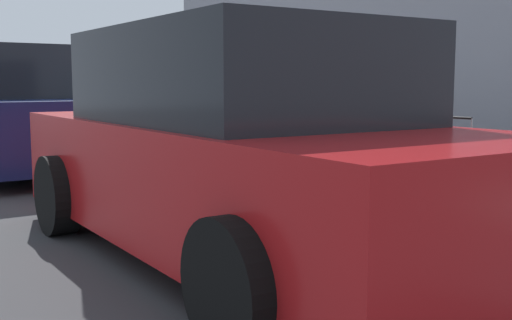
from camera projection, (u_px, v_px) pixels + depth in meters
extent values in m
plane|color=#333335|center=(175.00, 168.00, 9.17)|extent=(40.00, 40.00, 0.00)
cube|color=gray|center=(308.00, 152.00, 10.61)|extent=(18.00, 5.00, 0.14)
cube|color=maroon|center=(453.00, 169.00, 6.04)|extent=(0.43, 0.26, 0.54)
cube|color=black|center=(453.00, 169.00, 6.04)|extent=(0.43, 0.06, 0.55)
cylinder|color=gray|center=(471.00, 130.00, 5.85)|extent=(0.02, 0.02, 0.21)
cylinder|color=gray|center=(439.00, 128.00, 6.13)|extent=(0.02, 0.02, 0.21)
cylinder|color=black|center=(455.00, 118.00, 5.98)|extent=(0.36, 0.04, 0.02)
cylinder|color=black|center=(469.00, 197.00, 5.92)|extent=(0.04, 0.02, 0.04)
cylinder|color=black|center=(436.00, 192.00, 6.21)|extent=(0.04, 0.02, 0.04)
cube|color=#9EA0A8|center=(409.00, 158.00, 6.46)|extent=(0.40, 0.23, 0.65)
cube|color=black|center=(409.00, 158.00, 6.46)|extent=(0.40, 0.06, 0.66)
cylinder|color=gray|center=(424.00, 124.00, 6.28)|extent=(0.02, 0.02, 0.04)
cylinder|color=gray|center=(397.00, 122.00, 6.54)|extent=(0.02, 0.02, 0.04)
cylinder|color=black|center=(410.00, 121.00, 6.41)|extent=(0.34, 0.04, 0.02)
cylinder|color=black|center=(422.00, 189.00, 6.36)|extent=(0.04, 0.02, 0.04)
cylinder|color=black|center=(395.00, 185.00, 6.63)|extent=(0.04, 0.02, 0.04)
cube|color=black|center=(370.00, 159.00, 6.91)|extent=(0.45, 0.20, 0.51)
cube|color=black|center=(370.00, 159.00, 6.91)|extent=(0.46, 0.05, 0.52)
cylinder|color=gray|center=(385.00, 124.00, 6.71)|extent=(0.02, 0.02, 0.27)
cylinder|color=gray|center=(357.00, 123.00, 7.01)|extent=(0.02, 0.02, 0.27)
cylinder|color=black|center=(371.00, 111.00, 6.84)|extent=(0.39, 0.04, 0.02)
cylinder|color=black|center=(384.00, 183.00, 6.78)|extent=(0.04, 0.02, 0.04)
cylinder|color=black|center=(356.00, 178.00, 7.09)|extent=(0.04, 0.02, 0.04)
cube|color=red|center=(332.00, 143.00, 7.34)|extent=(0.47, 0.24, 0.78)
cube|color=black|center=(332.00, 143.00, 7.34)|extent=(0.46, 0.08, 0.79)
cylinder|color=gray|center=(346.00, 98.00, 7.13)|extent=(0.02, 0.02, 0.26)
cylinder|color=gray|center=(320.00, 97.00, 7.42)|extent=(0.02, 0.02, 0.26)
cylinder|color=black|center=(333.00, 86.00, 7.26)|extent=(0.39, 0.06, 0.02)
cylinder|color=black|center=(345.00, 177.00, 7.23)|extent=(0.05, 0.02, 0.04)
cylinder|color=black|center=(319.00, 173.00, 7.53)|extent=(0.05, 0.02, 0.04)
cube|color=navy|center=(310.00, 146.00, 7.86)|extent=(0.40, 0.25, 0.60)
cube|color=black|center=(310.00, 146.00, 7.86)|extent=(0.40, 0.06, 0.61)
cylinder|color=gray|center=(319.00, 114.00, 7.68)|extent=(0.02, 0.02, 0.20)
cylinder|color=gray|center=(302.00, 113.00, 7.95)|extent=(0.02, 0.02, 0.20)
cylinder|color=black|center=(310.00, 105.00, 7.80)|extent=(0.33, 0.04, 0.02)
cylinder|color=black|center=(318.00, 170.00, 7.75)|extent=(0.04, 0.02, 0.04)
cylinder|color=black|center=(301.00, 167.00, 8.04)|extent=(0.04, 0.02, 0.04)
cube|color=#59601E|center=(278.00, 138.00, 8.19)|extent=(0.35, 0.19, 0.75)
cube|color=black|center=(278.00, 138.00, 8.19)|extent=(0.36, 0.04, 0.76)
cylinder|color=gray|center=(286.00, 101.00, 8.02)|extent=(0.02, 0.02, 0.20)
cylinder|color=gray|center=(272.00, 100.00, 8.25)|extent=(0.02, 0.02, 0.20)
cylinder|color=black|center=(279.00, 93.00, 8.12)|extent=(0.29, 0.03, 0.02)
cylinder|color=black|center=(286.00, 166.00, 8.11)|extent=(0.04, 0.02, 0.04)
cylinder|color=black|center=(271.00, 164.00, 8.36)|extent=(0.04, 0.02, 0.04)
cube|color=#0F606B|center=(253.00, 141.00, 8.64)|extent=(0.50, 0.23, 0.58)
cube|color=black|center=(253.00, 141.00, 8.64)|extent=(0.49, 0.07, 0.59)
cylinder|color=gray|center=(264.00, 111.00, 8.42)|extent=(0.02, 0.02, 0.24)
cylinder|color=gray|center=(243.00, 110.00, 8.75)|extent=(0.02, 0.02, 0.24)
cylinder|color=black|center=(253.00, 102.00, 8.57)|extent=(0.42, 0.06, 0.02)
cylinder|color=black|center=(264.00, 162.00, 8.50)|extent=(0.05, 0.02, 0.04)
cylinder|color=black|center=(243.00, 159.00, 8.83)|extent=(0.05, 0.02, 0.04)
cylinder|color=#D89E0C|center=(223.00, 137.00, 9.32)|extent=(0.20, 0.20, 0.57)
sphere|color=#D89E0C|center=(223.00, 114.00, 9.28)|extent=(0.21, 0.21, 0.21)
cylinder|color=#D89E0C|center=(218.00, 135.00, 9.44)|extent=(0.09, 0.10, 0.09)
cylinder|color=#D89E0C|center=(229.00, 136.00, 9.19)|extent=(0.09, 0.10, 0.09)
cylinder|color=brown|center=(188.00, 130.00, 9.83)|extent=(0.17, 0.17, 0.71)
cube|color=#AD1619|center=(240.00, 178.00, 4.45)|extent=(4.52, 1.94, 0.77)
cube|color=black|center=(240.00, 75.00, 4.36)|extent=(2.38, 1.70, 0.63)
cylinder|color=black|center=(58.00, 195.00, 5.15)|extent=(0.65, 0.25, 0.64)
cylinder|color=black|center=(243.00, 177.00, 6.10)|extent=(0.65, 0.25, 0.64)
cylinder|color=black|center=(234.00, 286.00, 2.86)|extent=(0.65, 0.25, 0.64)
cylinder|color=black|center=(488.00, 235.00, 3.80)|extent=(0.65, 0.25, 0.64)
cube|color=#141E4C|center=(17.00, 128.00, 8.88)|extent=(4.35, 1.85, 0.83)
cube|color=black|center=(15.00, 72.00, 8.79)|extent=(2.27, 1.68, 0.68)
cylinder|color=black|center=(53.00, 137.00, 10.52)|extent=(0.64, 0.23, 0.64)
cylinder|color=black|center=(118.00, 152.00, 8.34)|extent=(0.64, 0.23, 0.64)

